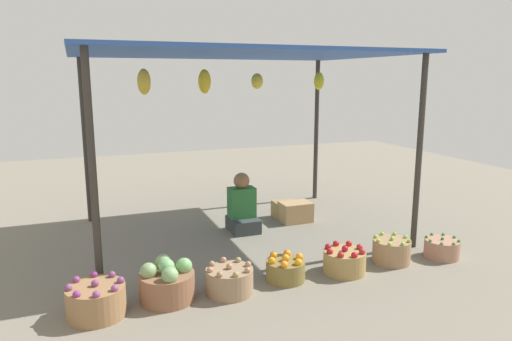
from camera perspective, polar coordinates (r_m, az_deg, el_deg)
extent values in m
plane|color=slate|center=(6.22, -2.12, -7.53)|extent=(14.00, 14.00, 0.00)
cylinder|color=#38332D|center=(4.41, -19.18, -0.76)|extent=(0.07, 0.07, 2.27)
cylinder|color=#38332D|center=(5.76, 19.20, 1.93)|extent=(0.07, 0.07, 2.27)
cylinder|color=#38332D|center=(6.87, -20.01, 3.31)|extent=(0.07, 0.07, 2.27)
cylinder|color=#38332D|center=(7.80, 7.33, 4.78)|extent=(0.07, 0.07, 2.27)
cube|color=#2F56A8|center=(5.89, -2.29, 14.01)|extent=(3.88, 2.79, 0.04)
ellipsoid|color=yellow|center=(5.80, -13.44, 10.44)|extent=(0.16, 0.16, 0.30)
ellipsoid|color=yellow|center=(5.97, -6.27, 10.69)|extent=(0.16, 0.16, 0.30)
ellipsoid|color=yellow|center=(6.32, 0.13, 10.79)|extent=(0.16, 0.16, 0.20)
ellipsoid|color=yellow|center=(6.46, 7.65, 10.70)|extent=(0.14, 0.14, 0.23)
cube|color=#343B3C|center=(6.25, -1.58, -6.57)|extent=(0.36, 0.44, 0.18)
cube|color=#2B6E36|center=(6.21, -1.75, -3.89)|extent=(0.34, 0.22, 0.40)
sphere|color=olive|center=(6.14, -1.76, -1.24)|extent=(0.21, 0.21, 0.21)
cylinder|color=#996F48|center=(4.37, -18.82, -14.75)|extent=(0.50, 0.50, 0.27)
sphere|color=#783B6C|center=(4.30, -18.96, -12.82)|extent=(0.06, 0.06, 0.06)
sphere|color=#7C3F77|center=(4.31, -16.10, -12.68)|extent=(0.06, 0.06, 0.06)
sphere|color=#783D6B|center=(4.44, -17.09, -11.99)|extent=(0.06, 0.06, 0.06)
sphere|color=#852E75|center=(4.50, -19.07, -11.84)|extent=(0.06, 0.06, 0.06)
sphere|color=#7E3770|center=(4.44, -20.99, -12.28)|extent=(0.06, 0.06, 0.06)
sphere|color=#783E6D|center=(4.31, -21.81, -13.10)|extent=(0.06, 0.06, 0.06)
sphere|color=#833073|center=(4.17, -20.95, -13.86)|extent=(0.06, 0.06, 0.06)
sphere|color=#7F3F73|center=(4.11, -18.82, -14.06)|extent=(0.06, 0.06, 0.06)
sphere|color=#884070|center=(4.17, -16.77, -13.55)|extent=(0.06, 0.06, 0.06)
cylinder|color=#8A5C40|center=(4.49, -10.72, -13.66)|extent=(0.50, 0.50, 0.26)
sphere|color=#73AF6D|center=(4.41, -10.82, -11.42)|extent=(0.15, 0.15, 0.15)
sphere|color=#72AD65|center=(4.44, -8.72, -11.38)|extent=(0.15, 0.15, 0.15)
sphere|color=#7EA86A|center=(4.56, -11.19, -10.84)|extent=(0.15, 0.15, 0.15)
sphere|color=#81A268|center=(4.39, -12.92, -11.81)|extent=(0.15, 0.15, 0.15)
sphere|color=#7FA76A|center=(4.27, -10.40, -12.41)|extent=(0.15, 0.15, 0.15)
cylinder|color=#997A5C|center=(4.55, -3.23, -13.22)|extent=(0.45, 0.45, 0.24)
sphere|color=#A67E56|center=(4.49, -3.25, -11.55)|extent=(0.06, 0.06, 0.06)
sphere|color=#A37A56|center=(4.55, -0.95, -11.30)|extent=(0.06, 0.06, 0.06)
sphere|color=#94885B|center=(4.65, -2.18, -10.80)|extent=(0.06, 0.06, 0.06)
sphere|color=#A7765B|center=(4.66, -3.98, -10.77)|extent=(0.06, 0.06, 0.06)
sphere|color=#957D5E|center=(4.58, -5.39, -11.21)|extent=(0.06, 0.06, 0.06)
sphere|color=#A77B5C|center=(4.45, -5.61, -11.92)|extent=(0.06, 0.06, 0.06)
sphere|color=#9D7953|center=(4.34, -4.41, -12.49)|extent=(0.06, 0.06, 0.06)
sphere|color=#97834C|center=(4.33, -2.47, -12.53)|extent=(0.06, 0.06, 0.06)
sphere|color=#A57C5C|center=(4.42, -1.03, -12.02)|extent=(0.06, 0.06, 0.06)
cylinder|color=olive|center=(4.82, 3.61, -12.01)|extent=(0.39, 0.39, 0.20)
sphere|color=orange|center=(4.77, 3.63, -10.55)|extent=(0.08, 0.08, 0.08)
sphere|color=orange|center=(4.84, 5.28, -10.37)|extent=(0.08, 0.08, 0.08)
sphere|color=orange|center=(4.92, 3.79, -9.98)|extent=(0.08, 0.08, 0.08)
sphere|color=orange|center=(4.86, 2.14, -10.23)|extent=(0.08, 0.08, 0.08)
sphere|color=orange|center=(4.72, 1.92, -10.90)|extent=(0.08, 0.08, 0.08)
sphere|color=orange|center=(4.64, 3.45, -11.33)|extent=(0.08, 0.08, 0.08)
sphere|color=orange|center=(4.70, 5.16, -11.05)|extent=(0.08, 0.08, 0.08)
cylinder|color=#A5844D|center=(5.07, 10.68, -10.82)|extent=(0.44, 0.44, 0.23)
sphere|color=#B1152B|center=(5.02, 10.74, -9.30)|extent=(0.07, 0.07, 0.07)
sphere|color=red|center=(5.11, 12.47, -9.06)|extent=(0.07, 0.07, 0.07)
sphere|color=red|center=(5.18, 11.20, -8.72)|extent=(0.07, 0.07, 0.07)
sphere|color=#AB1B25|center=(5.16, 9.69, -8.75)|extent=(0.07, 0.07, 0.07)
sphere|color=#AB1D25|center=(5.06, 8.74, -9.14)|extent=(0.07, 0.07, 0.07)
sphere|color=#B31A26|center=(4.93, 8.95, -9.69)|extent=(0.07, 0.07, 0.07)
sphere|color=#AA221F|center=(4.86, 10.25, -10.08)|extent=(0.07, 0.07, 0.07)
sphere|color=red|center=(4.88, 11.86, -10.04)|extent=(0.07, 0.07, 0.07)
sphere|color=#B62729|center=(4.99, 12.77, -9.61)|extent=(0.07, 0.07, 0.07)
cylinder|color=#9D7955|center=(5.44, 16.11, -9.37)|extent=(0.41, 0.41, 0.25)
sphere|color=#86D03B|center=(5.40, 16.20, -7.92)|extent=(0.04, 0.04, 0.04)
sphere|color=#87CA40|center=(5.50, 17.70, -7.68)|extent=(0.04, 0.04, 0.04)
sphere|color=#85C03A|center=(5.57, 16.45, -7.39)|extent=(0.04, 0.04, 0.04)
sphere|color=#90C635|center=(5.53, 15.07, -7.43)|extent=(0.04, 0.04, 0.04)
sphere|color=#8BBF31|center=(5.42, 14.31, -7.78)|extent=(0.04, 0.04, 0.04)
sphere|color=#94C931|center=(5.29, 14.63, -8.26)|extent=(0.04, 0.04, 0.04)
sphere|color=#95CC2E|center=(5.23, 15.92, -8.58)|extent=(0.04, 0.04, 0.04)
sphere|color=#83C93D|center=(5.27, 17.38, -8.53)|extent=(0.04, 0.04, 0.04)
sphere|color=#94BE3A|center=(5.38, 18.10, -8.15)|extent=(0.04, 0.04, 0.04)
cylinder|color=#A77660|center=(5.78, 21.62, -8.79)|extent=(0.38, 0.38, 0.21)
sphere|color=#328A2F|center=(5.74, 21.71, -7.69)|extent=(0.04, 0.04, 0.04)
sphere|color=#358C34|center=(5.85, 22.94, -7.45)|extent=(0.04, 0.04, 0.04)
sphere|color=#338924|center=(5.90, 21.78, -7.21)|extent=(0.04, 0.04, 0.04)
sphere|color=#318D26|center=(5.86, 20.57, -7.25)|extent=(0.04, 0.04, 0.04)
sphere|color=#2F872A|center=(5.75, 19.99, -7.57)|extent=(0.04, 0.04, 0.04)
sphere|color=#398328|center=(5.63, 20.41, -8.00)|extent=(0.04, 0.04, 0.04)
sphere|color=#408E32|center=(5.58, 21.62, -8.26)|extent=(0.04, 0.04, 0.04)
sphere|color=#40932D|center=(5.62, 22.89, -8.20)|extent=(0.04, 0.04, 0.04)
sphere|color=#378C30|center=(5.74, 23.42, -7.86)|extent=(0.04, 0.04, 0.04)
cube|color=tan|center=(6.66, 4.82, -5.03)|extent=(0.43, 0.31, 0.28)
cube|color=#9A7D4A|center=(6.86, 3.56, -4.71)|extent=(0.34, 0.28, 0.24)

